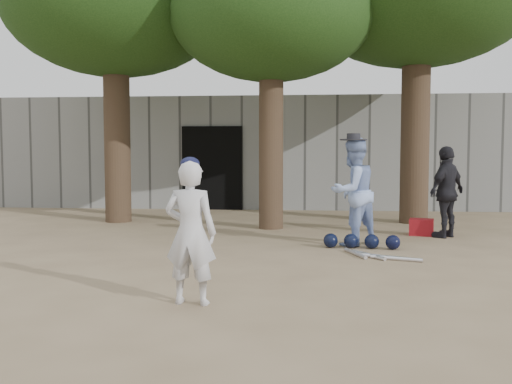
# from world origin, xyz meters

# --- Properties ---
(ground) EXTENTS (70.00, 70.00, 0.00)m
(ground) POSITION_xyz_m (0.00, 0.00, 0.00)
(ground) COLOR #937C5E
(ground) RESTS_ON ground
(boy_player) EXTENTS (0.55, 0.39, 1.44)m
(boy_player) POSITION_xyz_m (0.18, -1.54, 0.72)
(boy_player) COLOR silver
(boy_player) RESTS_ON ground
(spectator_blue) EXTENTS (1.08, 1.05, 1.75)m
(spectator_blue) POSITION_xyz_m (2.06, 2.26, 0.87)
(spectator_blue) COLOR #90A8DF
(spectator_blue) RESTS_ON ground
(spectator_dark) EXTENTS (0.95, 0.96, 1.63)m
(spectator_dark) POSITION_xyz_m (3.79, 3.28, 0.81)
(spectator_dark) COLOR black
(spectator_dark) RESTS_ON ground
(red_bag) EXTENTS (0.48, 0.41, 0.30)m
(red_bag) POSITION_xyz_m (3.40, 3.50, 0.15)
(red_bag) COLOR maroon
(red_bag) RESTS_ON ground
(back_building) EXTENTS (16.00, 5.24, 3.00)m
(back_building) POSITION_xyz_m (-0.00, 10.33, 1.50)
(back_building) COLOR gray
(back_building) RESTS_ON ground
(helmet_row) EXTENTS (1.19, 0.32, 0.23)m
(helmet_row) POSITION_xyz_m (2.18, 1.95, 0.12)
(helmet_row) COLOR black
(helmet_row) RESTS_ON ground
(bat_pile) EXTENTS (1.03, 0.85, 0.06)m
(bat_pile) POSITION_xyz_m (2.31, 1.17, 0.03)
(bat_pile) COLOR silver
(bat_pile) RESTS_ON ground
(tree_row) EXTENTS (11.40, 5.80, 6.69)m
(tree_row) POSITION_xyz_m (0.74, 5.02, 4.69)
(tree_row) COLOR brown
(tree_row) RESTS_ON ground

